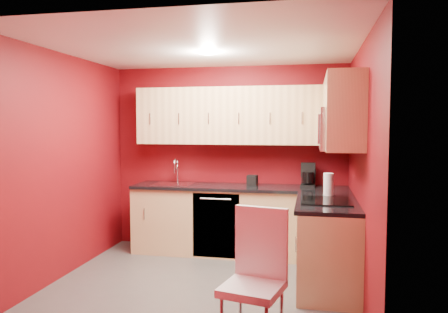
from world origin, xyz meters
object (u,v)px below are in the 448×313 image
(sink, at_px, (174,181))
(napkin_holder, at_px, (252,180))
(coffee_maker, at_px, (308,175))
(dining_chair, at_px, (253,280))
(microwave, at_px, (339,129))
(paper_towel, at_px, (328,185))

(sink, relative_size, napkin_holder, 3.78)
(coffee_maker, xyz_separation_m, dining_chair, (-0.38, -2.48, -0.53))
(microwave, bearing_deg, sink, 154.40)
(napkin_holder, distance_m, paper_towel, 1.18)
(coffee_maker, xyz_separation_m, paper_towel, (0.23, -0.73, -0.02))
(sink, xyz_separation_m, paper_towel, (2.01, -0.65, 0.09))
(coffee_maker, distance_m, paper_towel, 0.77)
(sink, bearing_deg, microwave, -25.60)
(microwave, height_order, coffee_maker, microwave)
(microwave, xyz_separation_m, dining_chair, (-0.69, -1.40, -1.13))
(napkin_holder, bearing_deg, paper_towel, -36.25)
(microwave, distance_m, sink, 2.43)
(napkin_holder, xyz_separation_m, paper_towel, (0.95, -0.69, 0.06))
(coffee_maker, relative_size, paper_towel, 1.18)
(dining_chair, bearing_deg, sink, 133.13)
(napkin_holder, bearing_deg, microwave, -45.47)
(napkin_holder, bearing_deg, coffee_maker, 2.85)
(sink, relative_size, coffee_maker, 1.70)
(sink, xyz_separation_m, napkin_holder, (1.06, 0.04, 0.03))
(napkin_holder, distance_m, dining_chair, 2.51)
(dining_chair, bearing_deg, coffee_maker, 94.22)
(coffee_maker, bearing_deg, microwave, -71.10)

